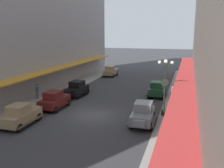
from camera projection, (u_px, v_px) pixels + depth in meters
ground_plane at (93, 115)px, 23.77m from camera, size 200.00×200.00×0.00m
sidewalk_left at (26, 107)px, 25.91m from camera, size 3.00×60.00×0.15m
sidewalk_right at (175, 122)px, 21.60m from camera, size 3.00×60.00×0.15m
parked_car_0 at (76, 89)px, 30.57m from camera, size 2.30×4.32×1.84m
parked_car_1 at (111, 71)px, 44.63m from camera, size 2.18×4.27×1.84m
parked_car_2 at (21, 114)px, 20.93m from camera, size 2.20×4.28×1.84m
parked_car_3 at (143, 113)px, 21.28m from camera, size 2.28×4.31×1.84m
parked_car_4 at (54, 100)px, 25.53m from camera, size 2.16×4.27×1.84m
parked_car_5 at (157, 89)px, 30.57m from camera, size 2.15×4.27×1.84m
lamp_post_with_clock at (165, 85)px, 22.72m from camera, size 1.42×0.44×5.16m
fire_hydrant at (25, 108)px, 23.98m from camera, size 0.24×0.24×0.82m
pedestrian_0 at (173, 92)px, 28.40m from camera, size 0.36×0.28×1.67m
pedestrian_1 at (178, 101)px, 24.81m from camera, size 0.36×0.24×1.64m
pedestrian_2 at (178, 117)px, 20.17m from camera, size 0.36×0.28×1.67m
pedestrian_3 at (37, 91)px, 28.75m from camera, size 0.36×0.28×1.67m
pedestrian_4 at (183, 96)px, 26.59m from camera, size 0.36×0.28×1.67m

